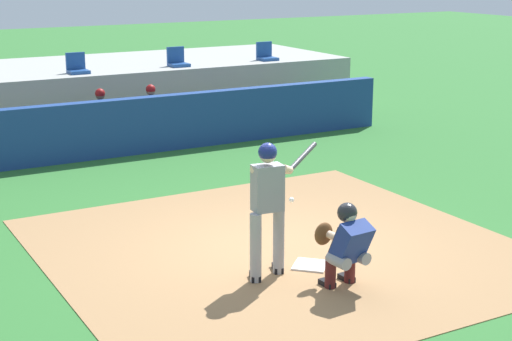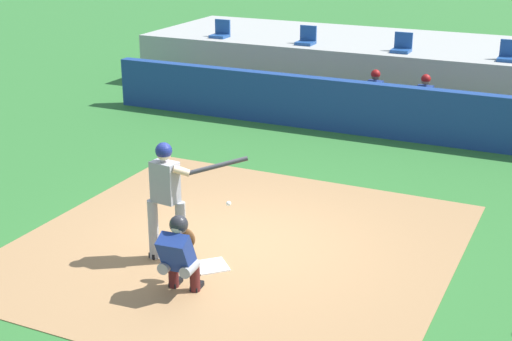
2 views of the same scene
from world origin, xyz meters
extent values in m
plane|color=#2D6B2D|center=(0.00, 0.00, 0.00)|extent=(80.00, 80.00, 0.00)
cube|color=#9E754C|center=(0.00, 0.00, 0.01)|extent=(6.40, 6.40, 0.01)
cube|color=white|center=(0.00, -0.80, 0.02)|extent=(0.62, 0.62, 0.02)
cylinder|color=#99999E|center=(-0.90, -0.89, 0.46)|extent=(0.15, 0.15, 0.92)
cylinder|color=#99999E|center=(-0.50, -0.79, 0.46)|extent=(0.15, 0.15, 0.92)
cube|color=gray|center=(-0.70, -0.84, 1.22)|extent=(0.40, 0.28, 0.60)
sphere|color=beige|center=(-0.70, -0.84, 1.65)|extent=(0.21, 0.21, 0.21)
sphere|color=navy|center=(-0.70, -0.84, 1.68)|extent=(0.24, 0.24, 0.24)
cylinder|color=beige|center=(-0.61, -0.78, 1.43)|extent=(0.57, 0.12, 0.18)
cylinder|color=beige|center=(-0.42, -0.85, 1.43)|extent=(0.26, 0.23, 0.17)
cylinder|color=#333338|center=(0.01, -0.55, 1.48)|extent=(0.74, 0.53, 0.24)
cube|color=black|center=(-0.88, -0.84, 0.04)|extent=(0.20, 0.29, 0.09)
cube|color=black|center=(-0.48, -0.73, 0.04)|extent=(0.20, 0.29, 0.09)
cylinder|color=gray|center=(-0.17, -1.68, 0.42)|extent=(0.19, 0.33, 0.16)
cylinder|color=#4C1919|center=(-0.18, -1.53, 0.21)|extent=(0.14, 0.14, 0.42)
cube|color=black|center=(-0.19, -1.47, 0.04)|extent=(0.13, 0.25, 0.08)
cylinder|color=gray|center=(0.15, -1.66, 0.42)|extent=(0.19, 0.33, 0.16)
cylinder|color=#4C1919|center=(0.13, -1.51, 0.21)|extent=(0.14, 0.14, 0.42)
cube|color=black|center=(0.13, -1.45, 0.04)|extent=(0.13, 0.25, 0.08)
cube|color=navy|center=(-0.01, -1.72, 0.64)|extent=(0.44, 0.47, 0.57)
cube|color=#2D2D33|center=(-0.02, -1.60, 0.64)|extent=(0.40, 0.28, 0.45)
sphere|color=beige|center=(-0.02, -1.64, 0.98)|extent=(0.21, 0.21, 0.21)
sphere|color=#232328|center=(-0.02, -1.62, 1.00)|extent=(0.25, 0.25, 0.25)
cylinder|color=beige|center=(-0.07, -1.50, 0.64)|extent=(0.14, 0.46, 0.10)
ellipsoid|color=brown|center=(-0.13, -1.28, 0.64)|extent=(0.29, 0.14, 0.30)
sphere|color=white|center=(0.02, -0.27, 0.80)|extent=(0.07, 0.07, 0.07)
cube|color=navy|center=(0.00, 6.50, 0.60)|extent=(13.00, 0.30, 1.20)
cube|color=olive|center=(0.00, 7.50, 0.23)|extent=(11.80, 0.44, 0.45)
cylinder|color=#939399|center=(-0.23, 7.25, 0.49)|extent=(0.15, 0.40, 0.15)
cylinder|color=#939399|center=(-0.23, 7.05, 0.23)|extent=(0.13, 0.13, 0.45)
cube|color=maroon|center=(-0.23, 7.00, 0.04)|extent=(0.11, 0.24, 0.08)
cylinder|color=#939399|center=(0.03, 7.25, 0.49)|extent=(0.15, 0.40, 0.15)
cylinder|color=#939399|center=(0.03, 7.05, 0.23)|extent=(0.13, 0.13, 0.45)
cube|color=maroon|center=(0.03, 7.00, 0.04)|extent=(0.11, 0.24, 0.08)
cube|color=navy|center=(-0.10, 7.47, 0.76)|extent=(0.36, 0.22, 0.54)
sphere|color=brown|center=(-0.10, 7.47, 1.15)|extent=(0.20, 0.20, 0.20)
sphere|color=maroon|center=(-0.10, 7.47, 1.19)|extent=(0.22, 0.22, 0.22)
cylinder|color=brown|center=(-0.30, 7.33, 0.65)|extent=(0.09, 0.41, 0.22)
cylinder|color=brown|center=(0.10, 7.33, 0.65)|extent=(0.09, 0.41, 0.22)
cylinder|color=#939399|center=(0.95, 7.25, 0.49)|extent=(0.15, 0.40, 0.15)
cylinder|color=#939399|center=(0.95, 7.05, 0.23)|extent=(0.13, 0.13, 0.45)
cube|color=maroon|center=(0.95, 7.00, 0.04)|extent=(0.11, 0.24, 0.08)
cylinder|color=#939399|center=(1.21, 7.25, 0.49)|extent=(0.15, 0.40, 0.15)
cylinder|color=#939399|center=(1.21, 7.05, 0.23)|extent=(0.13, 0.13, 0.45)
cube|color=maroon|center=(1.21, 7.00, 0.04)|extent=(0.11, 0.24, 0.08)
cube|color=navy|center=(1.08, 7.47, 0.76)|extent=(0.36, 0.22, 0.54)
sphere|color=#996B4C|center=(1.08, 7.47, 1.15)|extent=(0.20, 0.20, 0.20)
sphere|color=maroon|center=(1.08, 7.47, 1.19)|extent=(0.22, 0.22, 0.22)
cylinder|color=#996B4C|center=(0.88, 7.33, 0.65)|extent=(0.09, 0.41, 0.22)
cylinder|color=#996B4C|center=(1.28, 7.33, 0.65)|extent=(0.09, 0.41, 0.22)
cube|color=#9E9E99|center=(0.00, 10.90, 0.70)|extent=(15.00, 4.40, 1.40)
cube|color=#1E478C|center=(-5.20, 9.30, 1.44)|extent=(0.46, 0.46, 0.08)
cube|color=#1E478C|center=(-5.20, 9.50, 1.68)|extent=(0.46, 0.06, 0.40)
cube|color=#1E478C|center=(-2.60, 9.30, 1.44)|extent=(0.46, 0.46, 0.08)
cube|color=#1E478C|center=(-2.60, 9.50, 1.68)|extent=(0.46, 0.06, 0.40)
cube|color=#1E478C|center=(0.00, 9.30, 1.44)|extent=(0.46, 0.46, 0.08)
cube|color=#1E478C|center=(0.00, 9.50, 1.68)|extent=(0.46, 0.06, 0.40)
cube|color=#1E478C|center=(2.60, 9.30, 1.44)|extent=(0.46, 0.46, 0.08)
cube|color=#1E478C|center=(2.60, 9.50, 1.68)|extent=(0.46, 0.06, 0.40)
camera|label=1|loc=(-5.57, -9.20, 4.01)|focal=55.89mm
camera|label=2|loc=(4.68, -9.21, 4.92)|focal=52.18mm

